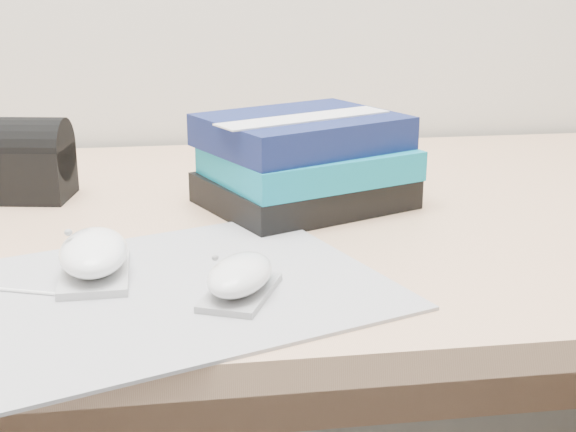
{
  "coord_description": "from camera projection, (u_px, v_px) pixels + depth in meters",
  "views": [
    {
      "loc": [
        -0.2,
        0.63,
        1.02
      ],
      "look_at": [
        -0.08,
        1.42,
        0.77
      ],
      "focal_mm": 50.0,
      "sensor_mm": 36.0,
      "label": 1
    }
  ],
  "objects": [
    {
      "name": "book_stack",
      "position": [
        305.0,
        161.0,
        1.01
      ],
      "size": [
        0.29,
        0.26,
        0.12
      ],
      "color": "black",
      "rests_on": "desk"
    },
    {
      "name": "mousepad",
      "position": [
        162.0,
        290.0,
        0.75
      ],
      "size": [
        0.48,
        0.43,
        0.0
      ],
      "primitive_type": "cube",
      "rotation": [
        0.0,
        0.0,
        0.35
      ],
      "color": "gray",
      "rests_on": "desk"
    },
    {
      "name": "mouse_rear",
      "position": [
        94.0,
        256.0,
        0.77
      ],
      "size": [
        0.07,
        0.12,
        0.05
      ],
      "color": "#ACADAF",
      "rests_on": "mousepad"
    },
    {
      "name": "pouch",
      "position": [
        22.0,
        160.0,
        1.04
      ],
      "size": [
        0.13,
        0.1,
        0.11
      ],
      "color": "black",
      "rests_on": "desk"
    },
    {
      "name": "desk",
      "position": [
        323.0,
        352.0,
        1.14
      ],
      "size": [
        1.6,
        0.8,
        0.73
      ],
      "color": "tan",
      "rests_on": "ground"
    },
    {
      "name": "mouse_front",
      "position": [
        240.0,
        278.0,
        0.73
      ],
      "size": [
        0.09,
        0.11,
        0.04
      ],
      "color": "#939395",
      "rests_on": "mousepad"
    }
  ]
}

